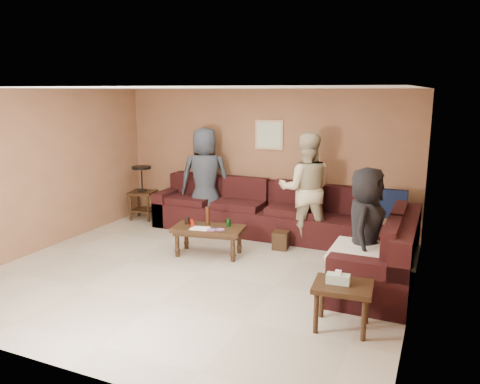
{
  "coord_description": "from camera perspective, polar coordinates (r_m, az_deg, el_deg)",
  "views": [
    {
      "loc": [
        2.96,
        -5.34,
        2.47
      ],
      "look_at": [
        0.25,
        0.85,
        1.0
      ],
      "focal_mm": 35.0,
      "sensor_mm": 36.0,
      "label": 1
    }
  ],
  "objects": [
    {
      "name": "person_left",
      "position": [
        8.51,
        -4.27,
        1.72
      ],
      "size": [
        1.06,
        0.89,
        1.84
      ],
      "primitive_type": "imported",
      "rotation": [
        0.0,
        0.0,
        3.55
      ],
      "color": "#2D343F",
      "rests_on": "ground"
    },
    {
      "name": "waste_bin",
      "position": [
        7.49,
        4.99,
        -5.88
      ],
      "size": [
        0.26,
        0.26,
        0.29
      ],
      "primitive_type": "cube",
      "rotation": [
        0.0,
        0.0,
        0.1
      ],
      "color": "#331F11",
      "rests_on": "ground"
    },
    {
      "name": "coffee_table",
      "position": [
        7.15,
        -3.89,
        -4.76
      ],
      "size": [
        1.14,
        0.7,
        0.73
      ],
      "rotation": [
        0.0,
        0.0,
        0.17
      ],
      "color": "#331F11",
      "rests_on": "ground"
    },
    {
      "name": "wall_art",
      "position": [
        8.36,
        3.57,
        6.96
      ],
      "size": [
        0.52,
        0.04,
        0.52
      ],
      "color": "tan",
      "rests_on": "ground"
    },
    {
      "name": "room",
      "position": [
        6.16,
        -5.33,
        4.69
      ],
      "size": [
        5.6,
        5.5,
        2.5
      ],
      "color": "#B3AC98",
      "rests_on": "ground"
    },
    {
      "name": "end_table_left",
      "position": [
        9.28,
        -11.81,
        0.04
      ],
      "size": [
        0.54,
        0.54,
        1.04
      ],
      "rotation": [
        0.0,
        0.0,
        0.2
      ],
      "color": "#331F11",
      "rests_on": "ground"
    },
    {
      "name": "side_table_right",
      "position": [
        5.1,
        12.34,
        -11.64
      ],
      "size": [
        0.64,
        0.54,
        0.64
      ],
      "rotation": [
        0.0,
        0.0,
        0.08
      ],
      "color": "#331F11",
      "rests_on": "ground"
    },
    {
      "name": "person_right",
      "position": [
        6.07,
        15.02,
        -4.34
      ],
      "size": [
        0.53,
        0.78,
        1.56
      ],
      "primitive_type": "imported",
      "rotation": [
        0.0,
        0.0,
        1.53
      ],
      "color": "black",
      "rests_on": "ground"
    },
    {
      "name": "sectional_sofa",
      "position": [
        7.5,
        6.02,
        -4.41
      ],
      "size": [
        4.65,
        2.9,
        0.97
      ],
      "color": "black",
      "rests_on": "ground"
    },
    {
      "name": "person_middle",
      "position": [
        7.6,
        8.0,
        0.34
      ],
      "size": [
        1.07,
        0.94,
        1.83
      ],
      "primitive_type": "imported",
      "rotation": [
        0.0,
        0.0,
        3.47
      ],
      "color": "beige",
      "rests_on": "ground"
    }
  ]
}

